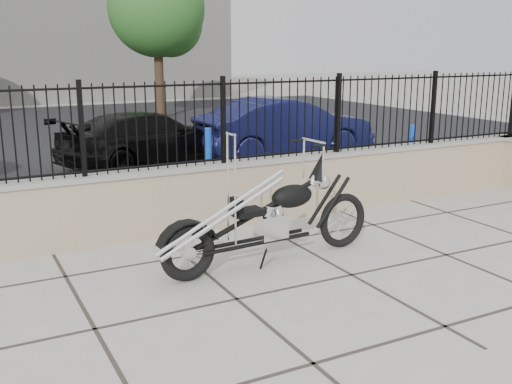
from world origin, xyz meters
name	(u,v)px	position (x,y,z in m)	size (l,w,h in m)	color
ground_plane	(237,299)	(0.00, 0.00, 0.00)	(90.00, 90.00, 0.00)	#99968E
parking_lot	(48,140)	(0.00, 12.50, 0.00)	(30.00, 30.00, 0.00)	black
retaining_wall	(160,203)	(0.00, 2.50, 0.48)	(14.00, 0.36, 0.96)	gray
iron_fence	(156,126)	(0.00, 2.50, 1.56)	(14.00, 0.08, 1.20)	black
chopper_motorcycle	(267,197)	(0.80, 0.80, 0.85)	(2.82, 0.50, 1.69)	black
car_black	(148,138)	(1.44, 7.57, 0.60)	(1.69, 4.17, 1.21)	black
car_blue	(285,127)	(4.71, 7.12, 0.71)	(1.51, 4.32, 1.42)	#0F1238
bollard_b	(208,158)	(1.75, 4.86, 0.57)	(0.14, 0.14, 1.14)	#0B38B2
bollard_c	(411,146)	(6.53, 4.68, 0.47)	(0.11, 0.11, 0.93)	#0C15BD
tree_right	(156,4)	(4.55, 15.98, 4.07)	(3.45, 3.45, 5.82)	#382619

